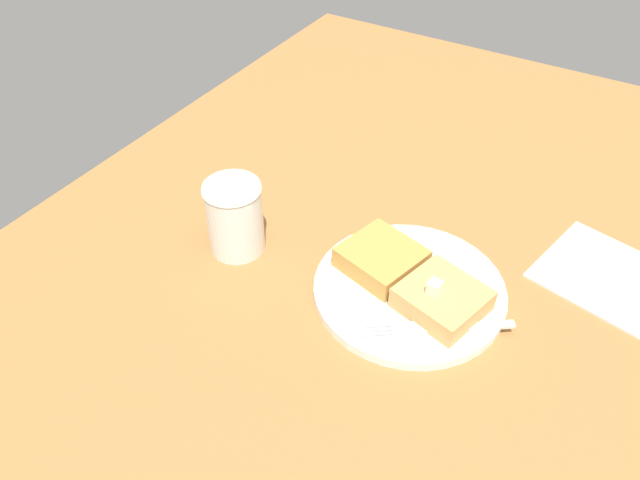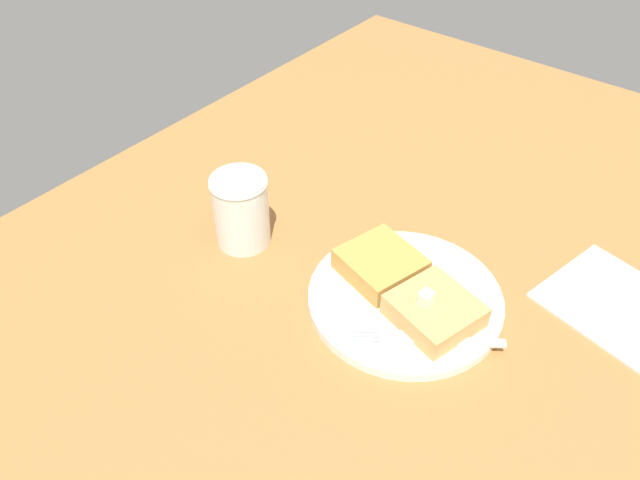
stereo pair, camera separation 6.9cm
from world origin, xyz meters
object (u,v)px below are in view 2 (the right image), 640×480
(fork, at_px, (416,340))
(napkin, at_px, (618,305))
(syrup_jar, at_px, (241,212))
(plate, at_px, (405,298))

(fork, relative_size, napkin, 0.96)
(fork, xyz_separation_m, napkin, (-0.14, -0.19, -0.01))
(napkin, bearing_deg, syrup_jar, 23.83)
(syrup_jar, distance_m, napkin, 0.43)
(plate, height_order, syrup_jar, syrup_jar)
(plate, bearing_deg, napkin, -142.90)
(syrup_jar, relative_size, napkin, 0.63)
(fork, bearing_deg, plate, -48.13)
(fork, relative_size, syrup_jar, 1.53)
(plate, xyz_separation_m, syrup_jar, (0.21, 0.03, 0.04))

